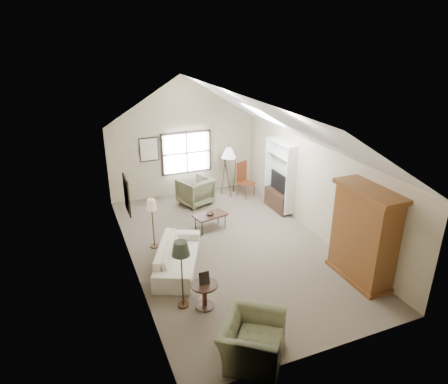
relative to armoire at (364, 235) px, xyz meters
name	(u,v)px	position (x,y,z in m)	size (l,w,h in m)	color
room_shell	(231,126)	(-2.18, 2.40, 2.11)	(5.01, 8.01, 4.00)	brown
window	(186,153)	(-2.08, 6.36, 0.35)	(1.72, 0.08, 1.42)	black
skylight	(263,114)	(-0.88, 3.30, 2.12)	(0.80, 1.20, 0.52)	white
wall_art	(138,171)	(-4.06, 4.34, 0.63)	(1.97, 3.71, 0.88)	black
armoire	(364,235)	(0.00, 0.00, 0.00)	(0.60, 1.50, 2.20)	brown
tv_alcove	(280,175)	(0.16, 4.00, 0.05)	(0.32, 1.30, 2.10)	white
media_console	(278,200)	(0.14, 4.00, -0.80)	(0.34, 1.18, 0.60)	#382316
tv_panel	(279,182)	(0.14, 4.00, -0.18)	(0.05, 0.90, 0.55)	black
sofa	(178,256)	(-3.71, 1.96, -0.78)	(2.19, 0.86, 0.64)	beige
armchair_near	(252,340)	(-3.32, -1.23, -0.72)	(1.16, 1.01, 0.75)	#696D4C
armchair_far	(195,191)	(-2.13, 5.38, -0.66)	(0.93, 0.96, 0.87)	brown
coffee_table	(210,222)	(-2.31, 3.51, -0.87)	(0.91, 0.50, 0.46)	#371D16
bowl	(210,214)	(-2.31, 3.51, -0.61)	(0.22, 0.22, 0.05)	#382317
side_table	(205,295)	(-3.61, 0.36, -0.83)	(0.55, 0.55, 0.55)	#3A1F18
side_chair	(246,180)	(-0.35, 5.31, -0.50)	(0.46, 0.46, 1.19)	maroon
tripod_lamp	(229,171)	(-0.83, 5.67, -0.25)	(0.49, 0.49, 1.70)	white
dark_lamp	(182,274)	(-4.01, 0.56, -0.33)	(0.37, 0.37, 1.53)	black
tan_lamp	(153,223)	(-4.01, 3.16, -0.41)	(0.27, 0.27, 1.37)	tan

